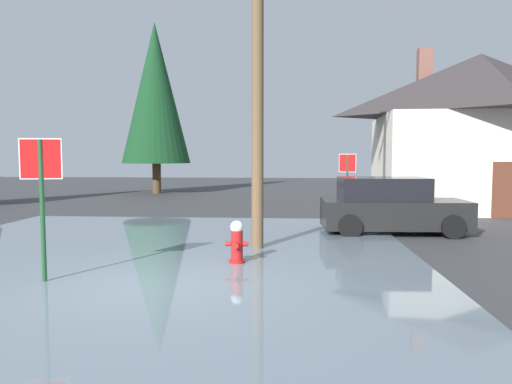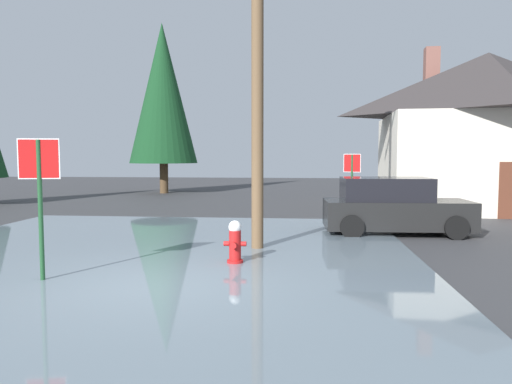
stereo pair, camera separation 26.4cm
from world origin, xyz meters
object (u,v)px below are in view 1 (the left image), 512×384
object	(u,v)px
fire_hydrant	(237,243)
house	(479,129)
utility_pole	(258,42)
stop_sign_far	(347,172)
stop_sign_near	(41,181)
parked_car	(390,207)
pine_tree_mid_left	(155,93)

from	to	relation	value
fire_hydrant	house	bearing A→B (deg)	51.82
utility_pole	stop_sign_far	bearing A→B (deg)	67.91
stop_sign_near	house	size ratio (longest dim) A/B	0.28
stop_sign_far	stop_sign_near	bearing A→B (deg)	-121.39
stop_sign_far	parked_car	xyz separation A→B (m)	(0.73, -4.37, -0.85)
fire_hydrant	utility_pole	bearing A→B (deg)	79.34
stop_sign_far	pine_tree_mid_left	size ratio (longest dim) A/B	0.23
utility_pole	house	distance (m)	12.94
stop_sign_far	pine_tree_mid_left	world-z (taller)	pine_tree_mid_left
stop_sign_near	parked_car	bearing A→B (deg)	40.41
utility_pole	house	bearing A→B (deg)	48.44
house	stop_sign_near	bearing A→B (deg)	-132.87
stop_sign_near	house	bearing A→B (deg)	47.13
fire_hydrant	parked_car	distance (m)	5.85
utility_pole	house	size ratio (longest dim) A/B	1.04
fire_hydrant	pine_tree_mid_left	world-z (taller)	pine_tree_mid_left
fire_hydrant	parked_car	bearing A→B (deg)	47.95
house	pine_tree_mid_left	distance (m)	17.29
utility_pole	stop_sign_far	xyz separation A→B (m)	(2.88, 7.09, -3.18)
pine_tree_mid_left	house	bearing A→B (deg)	-24.09
utility_pole	parked_car	bearing A→B (deg)	37.06
utility_pole	stop_sign_near	bearing A→B (deg)	-136.41
stop_sign_near	stop_sign_far	bearing A→B (deg)	58.61
stop_sign_near	fire_hydrant	bearing A→B (deg)	28.02
stop_sign_far	house	world-z (taller)	house
house	pine_tree_mid_left	bearing A→B (deg)	155.91
stop_sign_far	house	bearing A→B (deg)	24.11
stop_sign_near	pine_tree_mid_left	size ratio (longest dim) A/B	0.26
fire_hydrant	stop_sign_far	world-z (taller)	stop_sign_far
stop_sign_far	pine_tree_mid_left	xyz separation A→B (m)	(-9.97, 9.51, 4.18)
stop_sign_far	parked_car	bearing A→B (deg)	-80.50
fire_hydrant	parked_car	world-z (taller)	parked_car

